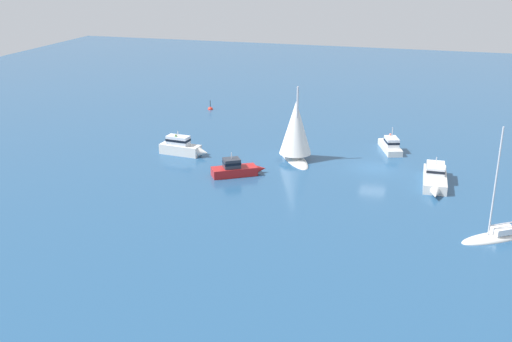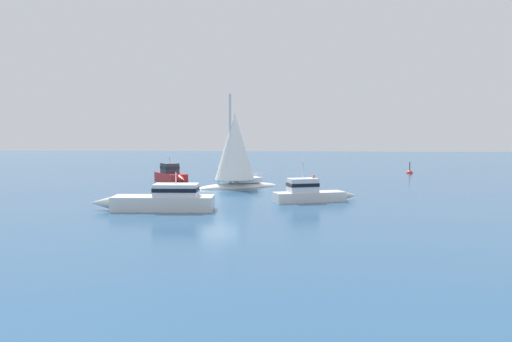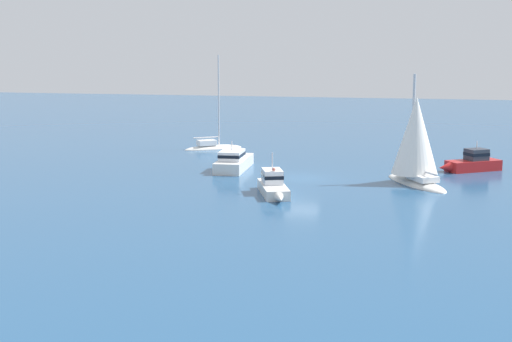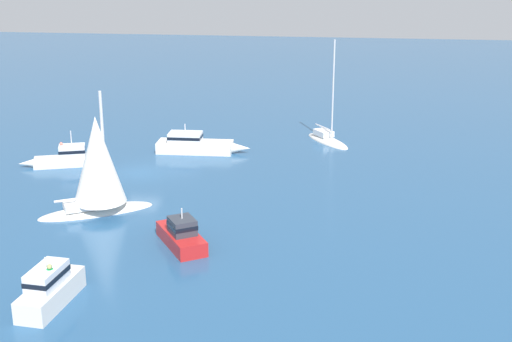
{
  "view_description": "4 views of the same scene",
  "coord_description": "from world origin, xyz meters",
  "px_view_note": "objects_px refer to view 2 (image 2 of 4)",
  "views": [
    {
      "loc": [
        -57.96,
        -4.95,
        20.28
      ],
      "look_at": [
        -9.87,
        9.26,
        2.14
      ],
      "focal_mm": 42.94,
      "sensor_mm": 36.0,
      "label": 1
    },
    {
      "loc": [
        4.81,
        -42.4,
        5.13
      ],
      "look_at": [
        2.38,
        1.67,
        1.85
      ],
      "focal_mm": 43.2,
      "sensor_mm": 36.0,
      "label": 2
    },
    {
      "loc": [
        53.67,
        7.72,
        9.99
      ],
      "look_at": [
        1.42,
        -3.17,
        0.68
      ],
      "focal_mm": 52.52,
      "sensor_mm": 36.0,
      "label": 3
    },
    {
      "loc": [
        -14.86,
        48.7,
        16.3
      ],
      "look_at": [
        -8.77,
        1.61,
        1.0
      ],
      "focal_mm": 50.22,
      "sensor_mm": 36.0,
      "label": 4
    }
  ],
  "objects_px": {
    "ketch": "(235,153)",
    "cabin_cruiser_1": "(228,168)",
    "channel_buoy": "(410,173)",
    "cabin_cruiser": "(162,200)",
    "launch": "(171,175)",
    "motor_cruiser": "(310,193)"
  },
  "relations": [
    {
      "from": "cabin_cruiser",
      "to": "channel_buoy",
      "type": "relative_size",
      "value": 4.8
    },
    {
      "from": "ketch",
      "to": "cabin_cruiser_1",
      "type": "bearing_deg",
      "value": -111.62
    },
    {
      "from": "motor_cruiser",
      "to": "cabin_cruiser_1",
      "type": "relative_size",
      "value": 1.1
    },
    {
      "from": "launch",
      "to": "cabin_cruiser_1",
      "type": "xyz_separation_m",
      "value": [
        4.4,
        7.39,
        0.19
      ]
    },
    {
      "from": "motor_cruiser",
      "to": "cabin_cruiser",
      "type": "distance_m",
      "value": 10.24
    },
    {
      "from": "cabin_cruiser_1",
      "to": "channel_buoy",
      "type": "xyz_separation_m",
      "value": [
        19.06,
        3.98,
        -0.82
      ]
    },
    {
      "from": "cabin_cruiser",
      "to": "channel_buoy",
      "type": "distance_m",
      "value": 36.03
    },
    {
      "from": "cabin_cruiser",
      "to": "launch",
      "type": "bearing_deg",
      "value": -82.33
    },
    {
      "from": "launch",
      "to": "ketch",
      "type": "bearing_deg",
      "value": 22.51
    },
    {
      "from": "launch",
      "to": "motor_cruiser",
      "type": "bearing_deg",
      "value": 9.32
    },
    {
      "from": "ketch",
      "to": "cabin_cruiser_1",
      "type": "height_order",
      "value": "ketch"
    },
    {
      "from": "channel_buoy",
      "to": "motor_cruiser",
      "type": "bearing_deg",
      "value": -114.74
    },
    {
      "from": "launch",
      "to": "cabin_cruiser",
      "type": "height_order",
      "value": "cabin_cruiser"
    },
    {
      "from": "channel_buoy",
      "to": "ketch",
      "type": "bearing_deg",
      "value": -137.7
    },
    {
      "from": "launch",
      "to": "channel_buoy",
      "type": "height_order",
      "value": "launch"
    },
    {
      "from": "motor_cruiser",
      "to": "ketch",
      "type": "xyz_separation_m",
      "value": [
        -5.83,
        9.12,
        2.23
      ]
    },
    {
      "from": "launch",
      "to": "cabin_cruiser_1",
      "type": "distance_m",
      "value": 8.6
    },
    {
      "from": "motor_cruiser",
      "to": "launch",
      "type": "bearing_deg",
      "value": 113.09
    },
    {
      "from": "ketch",
      "to": "launch",
      "type": "height_order",
      "value": "ketch"
    },
    {
      "from": "motor_cruiser",
      "to": "channel_buoy",
      "type": "xyz_separation_m",
      "value": [
        11.44,
        24.83,
        -0.6
      ]
    },
    {
      "from": "cabin_cruiser",
      "to": "channel_buoy",
      "type": "height_order",
      "value": "cabin_cruiser"
    },
    {
      "from": "motor_cruiser",
      "to": "channel_buoy",
      "type": "bearing_deg",
      "value": 46.61
    }
  ]
}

